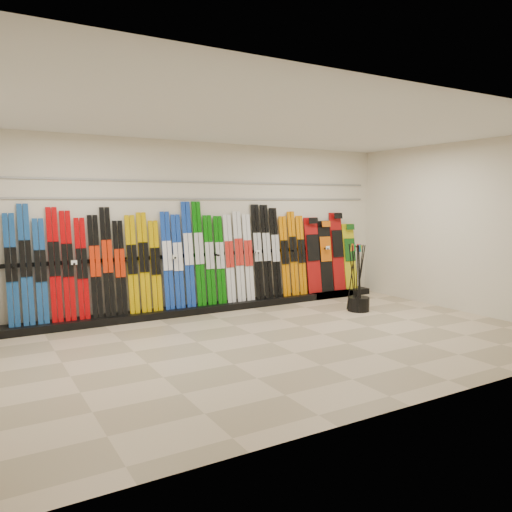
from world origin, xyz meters
TOP-DOWN VIEW (x-y plane):
  - floor at (0.00, 0.00)m, footprint 8.00×8.00m
  - back_wall at (0.00, 2.50)m, footprint 8.00×0.00m
  - right_wall at (4.00, 0.00)m, footprint 0.00×5.00m
  - ceiling at (0.00, 0.00)m, footprint 8.00×8.00m
  - ski_rack_base at (0.22, 2.28)m, footprint 8.00×0.40m
  - skis at (-0.46, 2.34)m, footprint 5.37×0.26m
  - snowboards at (2.92, 2.35)m, footprint 1.28×0.25m
  - pole_bin at (2.42, 0.94)m, footprint 0.38×0.38m
  - ski_poles at (2.37, 0.93)m, footprint 0.28×0.35m
  - slatwall_rail_0 at (0.00, 2.48)m, footprint 7.60×0.02m
  - slatwall_rail_1 at (0.00, 2.48)m, footprint 7.60×0.02m

SIDE VIEW (x-z plane):
  - floor at x=0.00m, z-range 0.00..0.00m
  - ski_rack_base at x=0.22m, z-range 0.00..0.12m
  - pole_bin at x=2.42m, z-range 0.00..0.25m
  - ski_poles at x=2.37m, z-range 0.02..1.20m
  - snowboards at x=2.92m, z-range 0.06..1.66m
  - skis at x=-0.46m, z-range 0.03..1.87m
  - back_wall at x=0.00m, z-range -2.50..5.50m
  - right_wall at x=4.00m, z-range -1.00..4.00m
  - slatwall_rail_0 at x=0.00m, z-range 1.98..2.02m
  - slatwall_rail_1 at x=0.00m, z-range 2.28..2.31m
  - ceiling at x=0.00m, z-range 3.00..3.00m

